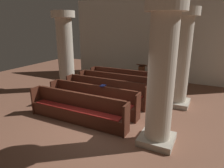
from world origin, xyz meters
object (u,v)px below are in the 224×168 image
(pew_row_1, at_px, (116,84))
(pew_row_3, at_px, (93,98))
(lectern, at_px, (141,75))
(pew_row_0, at_px, (124,79))
(pillar_aisle_rear, at_px, (161,74))
(pew_row_4, at_px, (77,108))
(kneeler_box_red, at_px, (154,104))
(pillar_aisle_side, at_px, (180,57))
(pew_row_2, at_px, (105,91))
(hymn_book, at_px, (103,86))
(pillar_far_side, at_px, (65,50))

(pew_row_1, height_order, pew_row_3, same)
(pew_row_3, bearing_deg, lectern, 83.99)
(pew_row_0, bearing_deg, pillar_aisle_rear, -55.64)
(pew_row_4, relative_size, kneeler_box_red, 9.23)
(pew_row_3, relative_size, pillar_aisle_side, 0.97)
(pew_row_2, bearing_deg, hymn_book, -66.72)
(pew_row_1, bearing_deg, pew_row_3, -90.00)
(pew_row_4, bearing_deg, pew_row_0, 90.00)
(pew_row_0, height_order, pew_row_2, same)
(pew_row_0, distance_m, hymn_book, 2.77)
(pew_row_4, bearing_deg, pew_row_1, 90.00)
(pew_row_3, bearing_deg, pew_row_4, -90.00)
(pew_row_1, bearing_deg, pillar_aisle_rear, -47.62)
(pillar_aisle_rear, bearing_deg, pillar_far_side, 152.36)
(pew_row_0, xyz_separation_m, pew_row_4, (0.00, -3.86, 0.00))
(pillar_aisle_side, height_order, kneeler_box_red, pillar_aisle_side)
(pew_row_4, bearing_deg, pillar_aisle_rear, 0.21)
(pillar_aisle_rear, bearing_deg, hymn_book, 153.60)
(pew_row_3, bearing_deg, pew_row_1, 90.00)
(pew_row_3, distance_m, hymn_book, 0.61)
(pew_row_1, relative_size, pillar_aisle_rear, 0.97)
(pew_row_0, xyz_separation_m, pillar_aisle_rear, (2.63, -3.85, 1.40))
(pew_row_0, relative_size, pew_row_2, 1.00)
(pew_row_3, bearing_deg, pillar_aisle_rear, -19.95)
(pillar_aisle_side, relative_size, pillar_aisle_rear, 1.00)
(pew_row_4, xyz_separation_m, kneeler_box_red, (1.92, 2.39, -0.39))
(pillar_aisle_rear, relative_size, kneeler_box_red, 9.54)
(lectern, bearing_deg, pew_row_1, -100.99)
(pew_row_2, height_order, pew_row_3, same)
(pew_row_4, xyz_separation_m, lectern, (0.44, 5.19, -0.05))
(pew_row_2, height_order, pillar_aisle_side, pillar_aisle_side)
(pillar_aisle_side, relative_size, pillar_far_side, 1.00)
(pillar_aisle_rear, height_order, hymn_book, pillar_aisle_rear)
(pew_row_0, distance_m, pew_row_4, 3.86)
(pew_row_4, distance_m, hymn_book, 1.29)
(kneeler_box_red, bearing_deg, pew_row_0, 142.57)
(pillar_far_side, relative_size, kneeler_box_red, 9.54)
(pew_row_1, relative_size, pew_row_3, 1.00)
(pillar_far_side, bearing_deg, pew_row_0, 23.42)
(hymn_book, distance_m, kneeler_box_red, 2.19)
(pillar_far_side, height_order, pillar_aisle_rear, same)
(pew_row_0, height_order, pew_row_1, same)
(pew_row_2, bearing_deg, pew_row_4, -90.00)
(hymn_book, relative_size, kneeler_box_red, 0.57)
(pillar_far_side, bearing_deg, pew_row_1, 3.41)
(pew_row_0, height_order, pew_row_4, same)
(pew_row_1, relative_size, hymn_book, 16.24)
(pew_row_0, distance_m, pillar_aisle_rear, 4.88)
(pillar_far_side, bearing_deg, pillar_aisle_side, 2.87)
(pew_row_1, distance_m, lectern, 2.33)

